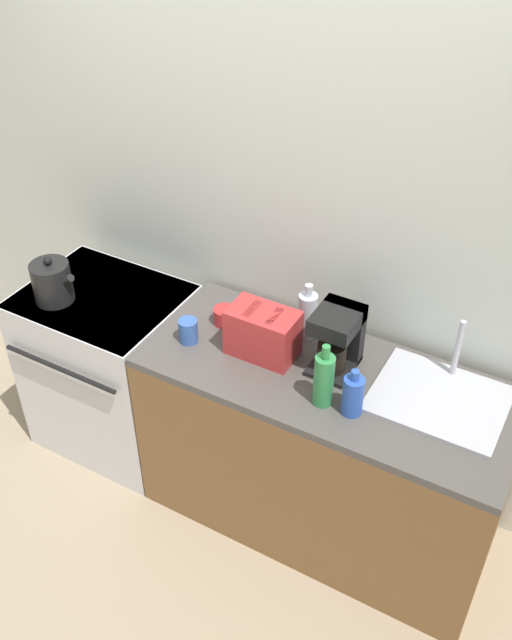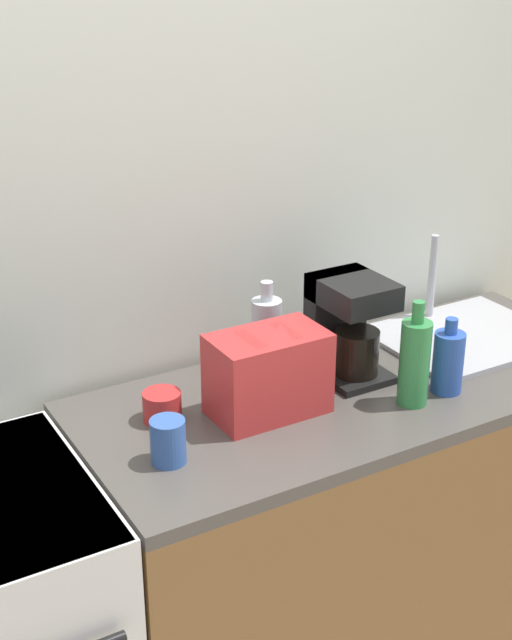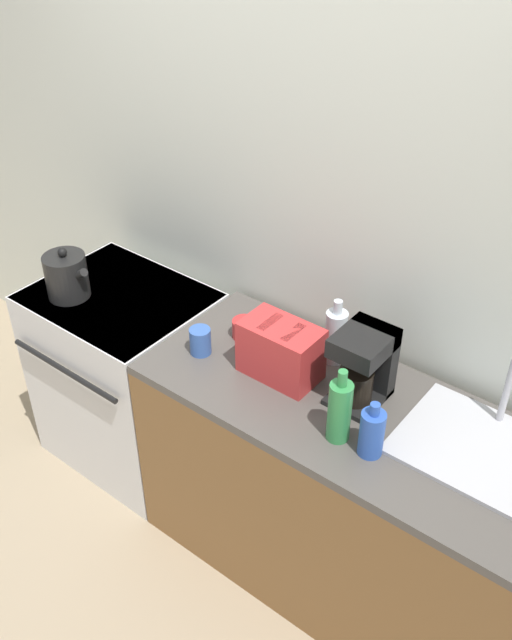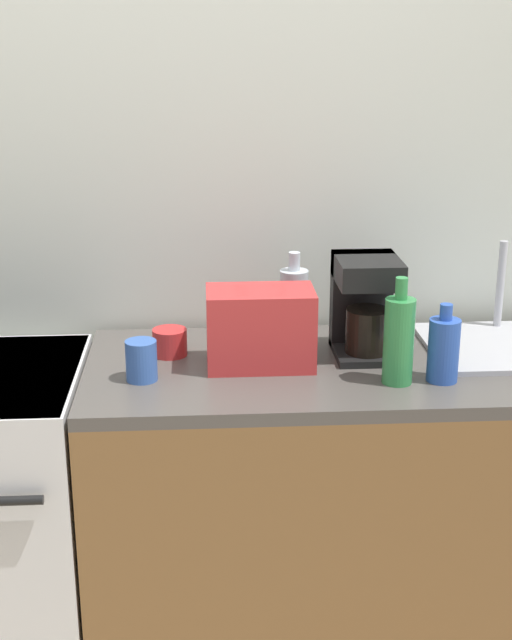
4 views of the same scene
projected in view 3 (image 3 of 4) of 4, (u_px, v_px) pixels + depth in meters
ground_plane at (185, 548)px, 3.11m from camera, size 12.00×12.00×0.00m
wall_back at (289, 222)px, 2.81m from camera, size 8.00×0.05×2.60m
stove at (128, 374)px, 3.35m from camera, size 0.75×0.65×0.91m
counter_block at (342, 494)px, 2.77m from camera, size 1.58×0.66×0.91m
kettle at (67, 276)px, 3.03m from camera, size 0.23×0.18×0.23m
toaster at (281, 351)px, 2.60m from camera, size 0.29×0.17×0.22m
coffee_maker at (365, 362)px, 2.48m from camera, size 0.17×0.22×0.28m
sink_tray at (480, 446)px, 2.34m from camera, size 0.52×0.42×0.28m
bottle_clear at (336, 336)px, 2.66m from camera, size 0.08×0.08×0.27m
bottle_blue at (372, 433)px, 2.28m from camera, size 0.08×0.08×0.21m
bottle_green at (340, 410)px, 2.32m from camera, size 0.08×0.08×0.28m
cup_blue at (200, 341)px, 2.73m from camera, size 0.08×0.08×0.11m
cup_red at (244, 329)px, 2.83m from camera, size 0.10×0.10×0.08m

